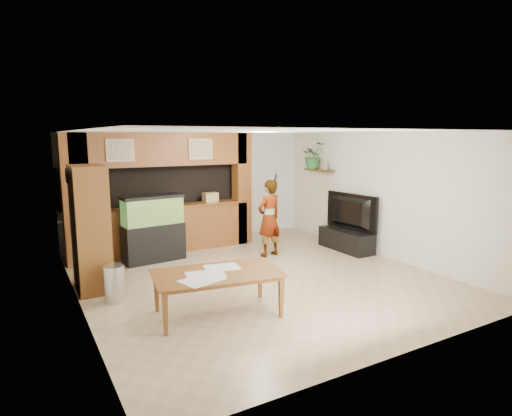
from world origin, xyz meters
TOP-DOWN VIEW (x-y plane):
  - floor at (0.00, 0.00)m, footprint 6.50×6.50m
  - ceiling at (0.00, 0.00)m, footprint 6.50×6.50m
  - wall_back at (0.00, 3.25)m, footprint 6.00×0.00m
  - wall_left at (-3.00, 0.00)m, footprint 0.00×6.50m
  - wall_right at (3.00, 0.00)m, footprint 0.00×6.50m
  - partition at (-0.95, 2.64)m, footprint 4.20×0.99m
  - wall_clock at (-2.97, 1.00)m, footprint 0.05×0.25m
  - wall_shelf at (2.85, 1.95)m, footprint 0.25×0.90m
  - pantry_cabinet at (-2.70, 0.82)m, footprint 0.52×0.85m
  - trash_can at (-2.51, 0.09)m, footprint 0.31×0.31m
  - aquarium at (-1.34, 1.95)m, footprint 1.23×0.46m
  - tv_stand at (2.65, 0.66)m, footprint 0.50×1.36m
  - television at (2.65, 0.66)m, footprint 0.33×1.43m
  - photo_frame at (2.85, 1.73)m, footprint 0.03×0.15m
  - potted_plant at (2.82, 2.17)m, footprint 0.61×0.53m
  - person at (0.90, 1.11)m, footprint 0.66×0.50m
  - microphone at (0.95, 0.95)m, footprint 0.04×0.11m
  - dining_table at (-1.33, -1.18)m, footprint 1.92×1.27m
  - newspaper_a at (-1.65, -1.35)m, footprint 0.63×0.53m
  - newspaper_b at (-1.52, -1.17)m, footprint 0.60×0.48m
  - newspaper_c at (-1.18, -0.98)m, footprint 0.56×0.46m
  - counter_box at (0.14, 2.45)m, footprint 0.34×0.25m

SIDE VIEW (x-z plane):
  - floor at x=0.00m, z-range 0.00..0.00m
  - tv_stand at x=2.65m, z-range 0.00..0.45m
  - trash_can at x=-2.51m, z-range 0.00..0.57m
  - dining_table at x=-1.33m, z-range 0.00..0.63m
  - newspaper_b at x=-1.52m, z-range 0.63..0.64m
  - newspaper_a at x=-1.65m, z-range 0.63..0.64m
  - newspaper_c at x=-1.18m, z-range 0.63..0.64m
  - aquarium at x=-1.34m, z-range -0.02..1.34m
  - person at x=0.90m, z-range 0.00..1.63m
  - television at x=2.65m, z-range 0.45..1.27m
  - pantry_cabinet at x=-2.70m, z-range 0.00..2.07m
  - counter_box at x=0.14m, z-range 1.04..1.26m
  - wall_back at x=0.00m, z-range -1.70..4.30m
  - wall_left at x=-3.00m, z-range -1.95..4.55m
  - wall_right at x=3.00m, z-range -1.95..4.55m
  - partition at x=-0.95m, z-range 0.01..2.61m
  - microphone at x=0.95m, z-range 1.60..1.77m
  - wall_shelf at x=2.85m, z-range 1.68..1.72m
  - photo_frame at x=2.85m, z-range 1.72..1.92m
  - wall_clock at x=-2.97m, z-range 1.77..2.02m
  - potted_plant at x=2.82m, z-range 1.72..2.38m
  - ceiling at x=0.00m, z-range 2.60..2.60m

